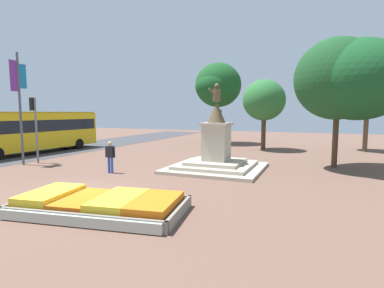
{
  "coord_description": "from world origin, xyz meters",
  "views": [
    {
      "loc": [
        8.47,
        -8.72,
        3.17
      ],
      "look_at": [
        3.52,
        3.25,
        1.81
      ],
      "focal_mm": 28.0,
      "sensor_mm": 36.0,
      "label": 1
    }
  ],
  "objects_px": {
    "banner_pole": "(20,103)",
    "flower_planter": "(100,205)",
    "city_bus": "(29,130)",
    "statue_monument": "(216,154)",
    "traffic_light_mid_block": "(35,119)",
    "pedestrian_near_planter": "(110,155)"
  },
  "relations": [
    {
      "from": "statue_monument",
      "to": "flower_planter",
      "type": "bearing_deg",
      "value": -98.06
    },
    {
      "from": "flower_planter",
      "to": "city_bus",
      "type": "relative_size",
      "value": 0.47
    },
    {
      "from": "statue_monument",
      "to": "banner_pole",
      "type": "xyz_separation_m",
      "value": [
        -11.39,
        -3.04,
        2.86
      ]
    },
    {
      "from": "traffic_light_mid_block",
      "to": "city_bus",
      "type": "xyz_separation_m",
      "value": [
        -4.25,
        2.97,
        -0.93
      ]
    },
    {
      "from": "statue_monument",
      "to": "traffic_light_mid_block",
      "type": "distance_m",
      "value": 11.52
    },
    {
      "from": "statue_monument",
      "to": "banner_pole",
      "type": "bearing_deg",
      "value": -165.05
    },
    {
      "from": "city_bus",
      "to": "traffic_light_mid_block",
      "type": "bearing_deg",
      "value": -34.93
    },
    {
      "from": "city_bus",
      "to": "statue_monument",
      "type": "bearing_deg",
      "value": -2.51
    },
    {
      "from": "city_bus",
      "to": "flower_planter",
      "type": "bearing_deg",
      "value": -32.45
    },
    {
      "from": "banner_pole",
      "to": "flower_planter",
      "type": "bearing_deg",
      "value": -27.5
    },
    {
      "from": "flower_planter",
      "to": "statue_monument",
      "type": "height_order",
      "value": "statue_monument"
    },
    {
      "from": "banner_pole",
      "to": "traffic_light_mid_block",
      "type": "bearing_deg",
      "value": 71.23
    },
    {
      "from": "flower_planter",
      "to": "pedestrian_near_planter",
      "type": "relative_size",
      "value": 3.38
    },
    {
      "from": "traffic_light_mid_block",
      "to": "statue_monument",
      "type": "bearing_deg",
      "value": 11.63
    },
    {
      "from": "flower_planter",
      "to": "traffic_light_mid_block",
      "type": "height_order",
      "value": "traffic_light_mid_block"
    },
    {
      "from": "city_bus",
      "to": "pedestrian_near_planter",
      "type": "bearing_deg",
      "value": -19.59
    },
    {
      "from": "pedestrian_near_planter",
      "to": "statue_monument",
      "type": "bearing_deg",
      "value": 32.44
    },
    {
      "from": "city_bus",
      "to": "pedestrian_near_planter",
      "type": "relative_size",
      "value": 7.15
    },
    {
      "from": "traffic_light_mid_block",
      "to": "city_bus",
      "type": "distance_m",
      "value": 5.26
    },
    {
      "from": "statue_monument",
      "to": "banner_pole",
      "type": "height_order",
      "value": "banner_pole"
    },
    {
      "from": "banner_pole",
      "to": "city_bus",
      "type": "height_order",
      "value": "banner_pole"
    },
    {
      "from": "flower_planter",
      "to": "banner_pole",
      "type": "height_order",
      "value": "banner_pole"
    }
  ]
}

